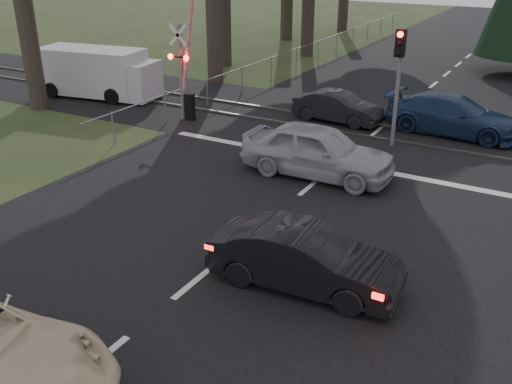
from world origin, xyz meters
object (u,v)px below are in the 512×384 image
Objects in this scene: dark_hatchback at (305,259)px; dark_car_far at (338,107)px; traffic_signal_center at (398,68)px; white_van at (100,73)px; crossing_signal at (186,70)px; silver_car at (318,151)px; blue_sedan at (453,115)px.

dark_hatchback reaches higher than dark_car_far.
dark_car_far is at bearing 146.19° from traffic_signal_center.
dark_car_far is 0.62× the size of white_van.
crossing_signal is 1.72× the size of dark_hatchback.
silver_car is 13.40m from white_van.
silver_car is at bearing -22.26° from crossing_signal.
dark_hatchback is at bearing -177.51° from blue_sedan.
crossing_signal is at bearing -19.89° from white_van.
silver_car is at bearing -107.58° from traffic_signal_center.
traffic_signal_center is 4.06m from dark_car_far.
blue_sedan is at bearing 19.60° from crossing_signal.
traffic_signal_center is 9.97m from dark_hatchback.
silver_car is (7.07, -2.90, -1.24)m from crossing_signal.
dark_car_far is at bearing 15.02° from silver_car.
crossing_signal is 1.45× the size of silver_car.
traffic_signal_center is 3.66m from blue_sedan.
crossing_signal is 1.91× the size of dark_car_far.
blue_sedan is at bearing -76.08° from dark_car_far.
dark_car_far is at bearing 103.52° from blue_sedan.
traffic_signal_center reaches higher than blue_sedan.
silver_car reaches higher than blue_sedan.
white_van is (-15.12, 9.86, 0.45)m from dark_hatchback.
white_van is at bearing 71.76° from silver_car.
crossing_signal is at bearing 66.75° from silver_car.
blue_sedan is at bearing -6.25° from dark_hatchback.
blue_sedan is (0.40, 12.28, 0.06)m from dark_hatchback.
dark_hatchback is at bearing -43.05° from crossing_signal.
blue_sedan is (1.53, 2.60, -2.08)m from traffic_signal_center.
dark_hatchback is 0.69× the size of white_van.
crossing_signal is 5.89m from white_van.
silver_car reaches higher than dark_hatchback.
blue_sedan is (2.73, 6.39, -0.09)m from silver_car.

